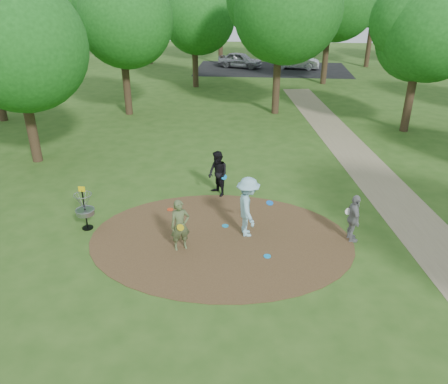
{
  "coord_description": "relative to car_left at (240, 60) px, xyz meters",
  "views": [
    {
      "loc": [
        1.13,
        -11.85,
        7.47
      ],
      "look_at": [
        0.0,
        1.2,
        1.1
      ],
      "focal_mm": 35.0,
      "sensor_mm": 36.0,
      "label": 1
    }
  ],
  "objects": [
    {
      "name": "player_throwing_with_disc",
      "position": [
        1.83,
        -30.1,
        0.3
      ],
      "size": [
        1.32,
        1.42,
        2.01
      ],
      "color": "#93CDDC",
      "rests_on": "ground"
    },
    {
      "name": "disc_golf_basket",
      "position": [
        -3.5,
        -30.17,
        0.17
      ],
      "size": [
        0.63,
        0.63,
        1.54
      ],
      "color": "black",
      "rests_on": "ground"
    },
    {
      "name": "car_right",
      "position": [
        5.24,
        -0.17,
        -0.02
      ],
      "size": [
        4.33,
        1.96,
        1.38
      ],
      "primitive_type": "imported",
      "rotation": [
        0.0,
        0.0,
        1.45
      ],
      "color": "#ACAFB4",
      "rests_on": "ground"
    },
    {
      "name": "disc_ground_cyan",
      "position": [
        1.08,
        -29.67,
        -0.68
      ],
      "size": [
        0.22,
        0.22,
        0.02
      ],
      "primitive_type": "cylinder",
      "color": "#178CBB",
      "rests_on": "dirt_clearing"
    },
    {
      "name": "player_walking_with_disc",
      "position": [
        0.6,
        -27.28,
        0.17
      ],
      "size": [
        1.05,
        1.09,
        1.76
      ],
      "color": "black",
      "rests_on": "ground"
    },
    {
      "name": "parking_lot",
      "position": [
        3.0,
        -0.47,
        -0.7
      ],
      "size": [
        14.0,
        8.0,
        0.01
      ],
      "primitive_type": "cube",
      "color": "black",
      "rests_on": "ground"
    },
    {
      "name": "car_left",
      "position": [
        0.0,
        0.0,
        0.0
      ],
      "size": [
        4.46,
        2.84,
        1.41
      ],
      "primitive_type": "imported",
      "rotation": [
        0.0,
        0.0,
        1.26
      ],
      "color": "#929399",
      "rests_on": "ground"
    },
    {
      "name": "dirt_clearing",
      "position": [
        1.0,
        -30.47,
        -0.7
      ],
      "size": [
        8.4,
        8.4,
        0.02
      ],
      "primitive_type": "cylinder",
      "color": "#47301C",
      "rests_on": "ground"
    },
    {
      "name": "player_waiting_with_disc",
      "position": [
        5.14,
        -30.17,
        0.08
      ],
      "size": [
        0.54,
        0.96,
        1.58
      ],
      "color": "gray",
      "rests_on": "ground"
    },
    {
      "name": "disc_ground_blue",
      "position": [
        2.48,
        -31.35,
        -0.68
      ],
      "size": [
        0.22,
        0.22,
        0.02
      ],
      "primitive_type": "cylinder",
      "color": "#0D98EB",
      "rests_on": "dirt_clearing"
    },
    {
      "name": "disc_ground_red",
      "position": [
        -1.0,
        -28.68,
        -0.68
      ],
      "size": [
        0.22,
        0.22,
        0.02
      ],
      "primitive_type": "cylinder",
      "color": "red",
      "rests_on": "dirt_clearing"
    },
    {
      "name": "player_observer_with_disc",
      "position": [
        -0.16,
        -31.12,
        0.12
      ],
      "size": [
        0.71,
        0.61,
        1.65
      ],
      "color": "#506038",
      "rests_on": "ground"
    },
    {
      "name": "tree_ring",
      "position": [
        3.24,
        -21.31,
        4.56
      ],
      "size": [
        37.26,
        45.23,
        9.13
      ],
      "color": "#332316",
      "rests_on": "ground"
    },
    {
      "name": "footpath",
      "position": [
        7.5,
        -28.47,
        -0.7
      ],
      "size": [
        7.55,
        39.89,
        0.01
      ],
      "primitive_type": "cube",
      "rotation": [
        0.0,
        0.0,
        0.14
      ],
      "color": "#8C7A5B",
      "rests_on": "ground"
    },
    {
      "name": "ground",
      "position": [
        1.0,
        -30.47,
        -0.71
      ],
      "size": [
        100.0,
        100.0,
        0.0
      ],
      "primitive_type": "plane",
      "color": "#2D5119",
      "rests_on": "ground"
    }
  ]
}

